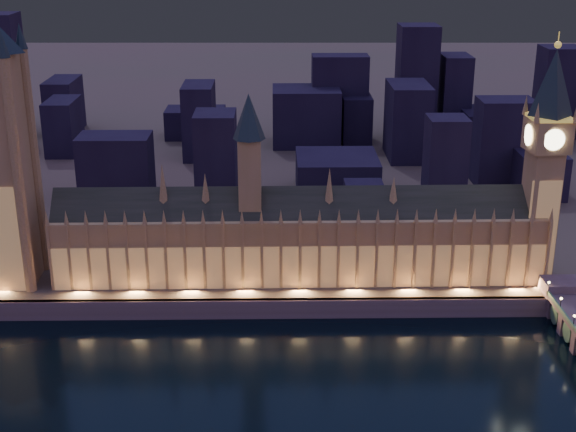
{
  "coord_description": "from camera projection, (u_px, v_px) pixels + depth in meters",
  "views": [
    {
      "loc": [
        0.21,
        -245.09,
        147.62
      ],
      "look_at": [
        5.0,
        55.0,
        38.0
      ],
      "focal_mm": 50.0,
      "sensor_mm": 36.0,
      "label": 1
    }
  ],
  "objects": [
    {
      "name": "north_bank",
      "position": [
        275.0,
        83.0,
        767.83
      ],
      "size": [
        2000.0,
        960.0,
        8.0
      ],
      "primitive_type": "cube",
      "color": "#4A4A38",
      "rests_on": "ground"
    },
    {
      "name": "ground_plane",
      "position": [
        276.0,
        372.0,
        280.83
      ],
      "size": [
        2000.0,
        2000.0,
        0.0
      ],
      "primitive_type": "plane",
      "color": "black",
      "rests_on": "ground"
    },
    {
      "name": "city_backdrop",
      "position": [
        324.0,
        121.0,
        503.45
      ],
      "size": [
        481.49,
        215.63,
        84.24
      ],
      "color": "black",
      "rests_on": "north_bank"
    },
    {
      "name": "elizabeth_tower",
      "position": [
        546.0,
        147.0,
        318.53
      ],
      "size": [
        18.0,
        18.0,
        101.31
      ],
      "color": "olive",
      "rests_on": "north_bank"
    },
    {
      "name": "palace_of_westminster",
      "position": [
        297.0,
        237.0,
        329.9
      ],
      "size": [
        202.0,
        21.87,
        78.0
      ],
      "color": "olive",
      "rests_on": "north_bank"
    },
    {
      "name": "embankment_wall",
      "position": [
        276.0,
        309.0,
        317.96
      ],
      "size": [
        2000.0,
        2.5,
        8.0
      ],
      "primitive_type": "cube",
      "color": "#534243",
      "rests_on": "ground"
    }
  ]
}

